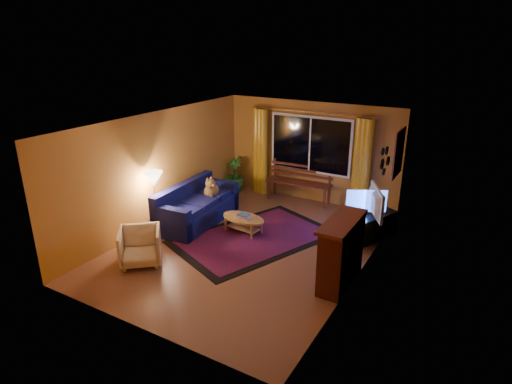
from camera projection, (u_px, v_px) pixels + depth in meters
The scene contains 22 objects.
floor at pixel (249, 246), 8.61m from camera, with size 4.50×6.00×0.02m, color brown.
ceiling at pixel (248, 121), 7.74m from camera, with size 4.50×6.00×0.02m, color white.
wall_back at pixel (311, 152), 10.62m from camera, with size 4.50×0.02×2.50m, color #B5792F.
wall_left at pixel (159, 169), 9.24m from camera, with size 0.02×6.00×2.50m, color #B5792F.
wall_right at pixel (364, 209), 7.11m from camera, with size 0.02×6.00×2.50m, color #B5792F.
window at pixel (310, 145), 10.50m from camera, with size 2.00×0.02×1.30m, color black.
curtain_rod at pixel (311, 112), 10.18m from camera, with size 0.03×0.03×3.20m, color #BF8C3F.
curtain_left at pixel (261, 151), 11.19m from camera, with size 0.36×0.36×2.24m, color gold.
curtain_right at pixel (362, 166), 9.92m from camera, with size 0.36×0.36×2.24m, color gold.
bench at pixel (298, 192), 10.83m from camera, with size 1.64×0.48×0.49m, color #4F1F14.
potted_plant at pixel (234, 174), 11.48m from camera, with size 0.52×0.52×0.93m, color #235B1E.
sofa at pixel (197, 204), 9.54m from camera, with size 0.92×2.15×0.87m, color #0E1045.
dog at pixel (212, 189), 9.84m from camera, with size 0.30×0.42×0.45m, color olive, non-canonical shape.
armchair at pixel (140, 245), 7.82m from camera, with size 0.72×0.68×0.74m, color beige.
floor_lamp at pixel (155, 203), 8.95m from camera, with size 0.22×0.22×1.34m, color #BF8C3F.
rug at pixel (254, 237), 8.91m from camera, with size 2.04×3.21×0.02m, color maroon.
coffee_table at pixel (243, 225), 9.09m from camera, with size 1.00×1.00×0.36m, color #AB793C.
tv_console at pixel (369, 227), 8.76m from camera, with size 0.43×1.30×0.54m, color black.
television at pixel (371, 202), 8.57m from camera, with size 1.02×0.13×0.58m, color black.
fireplace at pixel (341, 254), 7.12m from camera, with size 0.40×1.20×1.10m, color maroon.
mirror_cluster at pixel (385, 159), 8.00m from camera, with size 0.06×0.60×0.56m, color black, non-canonical shape.
painting at pixel (398, 153), 8.98m from camera, with size 0.04×0.76×0.96m, color #CD5D2E.
Camera 1 is at (3.99, -6.59, 3.97)m, focal length 30.00 mm.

